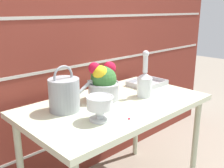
{
  "coord_description": "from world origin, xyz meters",
  "views": [
    {
      "loc": [
        -1.14,
        -1.16,
        1.34
      ],
      "look_at": [
        0.0,
        0.04,
        0.86
      ],
      "focal_mm": 42.0,
      "sensor_mm": 36.0,
      "label": 1
    }
  ],
  "objects_px": {
    "flower_planter": "(103,82)",
    "wire_tray": "(147,84)",
    "watering_can": "(65,94)",
    "crystal_pedestal_bowl": "(100,105)",
    "glass_decanter": "(145,82)"
  },
  "relations": [
    {
      "from": "watering_can",
      "to": "wire_tray",
      "type": "xyz_separation_m",
      "value": [
        0.78,
        -0.0,
        -0.09
      ]
    },
    {
      "from": "crystal_pedestal_bowl",
      "to": "glass_decanter",
      "type": "distance_m",
      "value": 0.51
    },
    {
      "from": "crystal_pedestal_bowl",
      "to": "glass_decanter",
      "type": "height_order",
      "value": "glass_decanter"
    },
    {
      "from": "crystal_pedestal_bowl",
      "to": "glass_decanter",
      "type": "relative_size",
      "value": 0.47
    },
    {
      "from": "watering_can",
      "to": "crystal_pedestal_bowl",
      "type": "bearing_deg",
      "value": -78.22
    },
    {
      "from": "watering_can",
      "to": "flower_planter",
      "type": "relative_size",
      "value": 1.26
    },
    {
      "from": "crystal_pedestal_bowl",
      "to": "glass_decanter",
      "type": "xyz_separation_m",
      "value": [
        0.5,
        0.1,
        0.02
      ]
    },
    {
      "from": "watering_can",
      "to": "crystal_pedestal_bowl",
      "type": "distance_m",
      "value": 0.26
    },
    {
      "from": "crystal_pedestal_bowl",
      "to": "wire_tray",
      "type": "xyz_separation_m",
      "value": [
        0.73,
        0.25,
        -0.08
      ]
    },
    {
      "from": "glass_decanter",
      "to": "wire_tray",
      "type": "bearing_deg",
      "value": 34.89
    },
    {
      "from": "wire_tray",
      "to": "flower_planter",
      "type": "bearing_deg",
      "value": -178.27
    },
    {
      "from": "flower_planter",
      "to": "wire_tray",
      "type": "xyz_separation_m",
      "value": [
        0.49,
        0.01,
        -0.11
      ]
    },
    {
      "from": "glass_decanter",
      "to": "wire_tray",
      "type": "relative_size",
      "value": 1.15
    },
    {
      "from": "crystal_pedestal_bowl",
      "to": "wire_tray",
      "type": "relative_size",
      "value": 0.54
    },
    {
      "from": "watering_can",
      "to": "glass_decanter",
      "type": "xyz_separation_m",
      "value": [
        0.55,
        -0.16,
        0.0
      ]
    }
  ]
}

